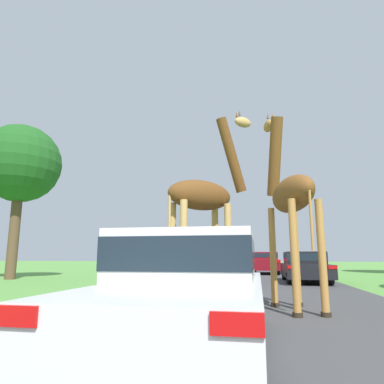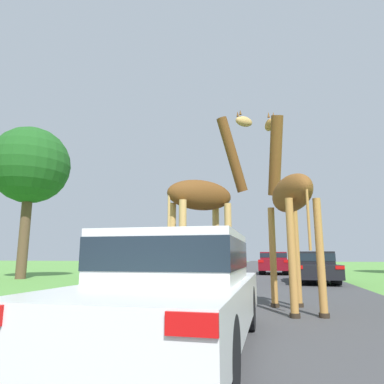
% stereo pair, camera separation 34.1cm
% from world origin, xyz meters
% --- Properties ---
extents(road, '(8.23, 120.00, 0.00)m').
position_xyz_m(road, '(0.00, 30.00, 0.00)').
color(road, '#424244').
rests_on(road, ground).
extents(giraffe_near_road, '(2.33, 2.08, 5.30)m').
position_xyz_m(giraffe_near_road, '(-0.70, 9.29, 2.56)').
color(giraffe_near_road, tan).
rests_on(giraffe_near_road, ground).
extents(giraffe_companion, '(1.15, 2.79, 5.06)m').
position_xyz_m(giraffe_companion, '(1.35, 8.66, 2.52)').
color(giraffe_companion, '#B77F3D').
rests_on(giraffe_companion, ground).
extents(car_lead_maroon, '(1.75, 4.69, 1.44)m').
position_xyz_m(car_lead_maroon, '(-0.25, 5.03, 0.77)').
color(car_lead_maroon, silver).
rests_on(car_lead_maroon, ground).
extents(car_queue_right, '(1.78, 4.65, 1.24)m').
position_xyz_m(car_queue_right, '(-2.24, 15.49, 0.68)').
color(car_queue_right, '#561914').
rests_on(car_queue_right, ground).
extents(car_queue_left, '(1.86, 4.67, 1.35)m').
position_xyz_m(car_queue_left, '(2.67, 17.27, 0.72)').
color(car_queue_left, black).
rests_on(car_queue_left, ground).
extents(car_far_ahead, '(1.87, 4.24, 1.43)m').
position_xyz_m(car_far_ahead, '(1.00, 24.62, 0.76)').
color(car_far_ahead, maroon).
rests_on(car_far_ahead, ground).
extents(tree_far_right, '(4.19, 4.19, 8.17)m').
position_xyz_m(tree_far_right, '(-11.80, 16.38, 6.01)').
color(tree_far_right, brown).
rests_on(tree_far_right, ground).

